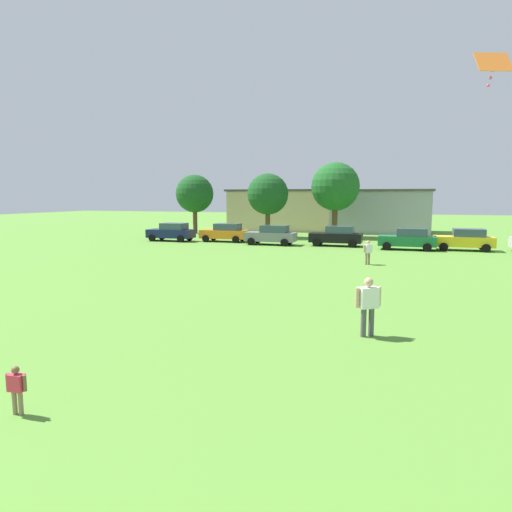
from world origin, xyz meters
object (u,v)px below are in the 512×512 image
(parked_car_navy_0, at_px, (172,232))
(parked_car_gray_2, at_px, (272,235))
(tree_far_left, at_px, (195,194))
(tree_far_right, at_px, (335,187))
(parked_car_black_3, at_px, (337,236))
(parked_car_yellow_5, at_px, (465,239))
(tree_center, at_px, (268,194))
(kite, at_px, (493,64))
(adult_bystander, at_px, (368,302))
(child_kite_flyer, at_px, (16,386))
(bystander_near_trees, at_px, (368,250))
(parked_car_green_4, at_px, (408,239))
(parked_car_orange_1, at_px, (225,232))

(parked_car_navy_0, relative_size, parked_car_gray_2, 1.00)
(tree_far_left, bearing_deg, parked_car_navy_0, -78.53)
(parked_car_gray_2, distance_m, tree_far_right, 10.66)
(parked_car_gray_2, distance_m, tree_far_left, 15.16)
(parked_car_black_3, xyz_separation_m, parked_car_yellow_5, (9.80, -0.19, 0.00))
(tree_center, bearing_deg, parked_car_yellow_5, -19.25)
(parked_car_yellow_5, relative_size, tree_far_left, 0.66)
(kite, bearing_deg, adult_bystander, -141.82)
(tree_far_left, bearing_deg, child_kite_flyer, -68.95)
(bystander_near_trees, xyz_separation_m, tree_center, (-11.11, 15.97, 3.46))
(parked_car_yellow_5, height_order, tree_center, tree_center)
(child_kite_flyer, bearing_deg, adult_bystander, 47.13)
(parked_car_yellow_5, height_order, tree_far_left, tree_far_left)
(bystander_near_trees, xyz_separation_m, tree_far_left, (-20.32, 18.39, 3.53))
(kite, height_order, tree_far_right, kite)
(parked_car_yellow_5, bearing_deg, parked_car_black_3, -1.09)
(adult_bystander, bearing_deg, kite, -176.82)
(bystander_near_trees, bearing_deg, parked_car_green_4, -153.02)
(parked_car_black_3, bearing_deg, tree_far_right, -80.26)
(tree_far_left, bearing_deg, parked_car_yellow_5, -17.74)
(tree_far_right, bearing_deg, child_kite_flyer, -90.14)
(kite, distance_m, parked_car_yellow_5, 23.32)
(tree_center, bearing_deg, adult_bystander, -68.31)
(adult_bystander, bearing_deg, parked_car_yellow_5, -137.26)
(tree_far_left, distance_m, tree_center, 9.53)
(parked_car_black_3, xyz_separation_m, tree_far_left, (-17.03, 8.39, 3.55))
(parked_car_navy_0, bearing_deg, parked_car_green_4, 178.27)
(tree_far_left, xyz_separation_m, tree_far_right, (15.63, -0.23, 0.68))
(bystander_near_trees, xyz_separation_m, parked_car_navy_0, (-18.54, 9.59, -0.02))
(kite, distance_m, tree_center, 32.45)
(bystander_near_trees, bearing_deg, parked_car_yellow_5, -171.74)
(parked_car_black_3, xyz_separation_m, parked_car_green_4, (5.67, -1.04, 0.00))
(parked_car_green_4, height_order, tree_far_left, tree_far_left)
(parked_car_green_4, relative_size, tree_far_left, 0.66)
(tree_center, height_order, tree_far_right, tree_far_right)
(parked_car_yellow_5, xyz_separation_m, tree_far_right, (-11.20, 8.35, 4.23))
(parked_car_navy_0, height_order, parked_car_black_3, same)
(parked_car_yellow_5, bearing_deg, parked_car_green_4, 11.65)
(kite, relative_size, parked_car_yellow_5, 0.27)
(parked_car_yellow_5, bearing_deg, kite, 84.69)
(parked_car_navy_0, height_order, tree_center, tree_center)
(parked_car_gray_2, height_order, parked_car_yellow_5, same)
(parked_car_orange_1, bearing_deg, bystander_near_trees, 142.17)
(parked_car_gray_2, relative_size, tree_far_right, 0.57)
(bystander_near_trees, xyz_separation_m, kite, (4.45, -12.25, 7.27))
(parked_car_navy_0, distance_m, parked_car_green_4, 20.92)
(parked_car_navy_0, xyz_separation_m, tree_far_left, (-1.79, 8.80, 3.55))
(parked_car_orange_1, height_order, parked_car_black_3, same)
(tree_far_left, bearing_deg, parked_car_green_4, -22.57)
(tree_far_right, bearing_deg, parked_car_black_3, -80.26)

